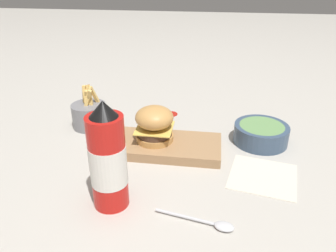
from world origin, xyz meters
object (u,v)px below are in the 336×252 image
(side_bowl, at_px, (261,133))
(ketchup_bottle, at_px, (108,160))
(fries_basket, at_px, (89,115))
(serving_board, at_px, (168,146))
(spoon, at_px, (211,223))
(burger, at_px, (154,124))

(side_bowl, bearing_deg, ketchup_bottle, -136.85)
(ketchup_bottle, height_order, fries_basket, ketchup_bottle)
(serving_board, height_order, spoon, serving_board)
(burger, relative_size, spoon, 0.63)
(serving_board, distance_m, spoon, 0.31)
(ketchup_bottle, bearing_deg, side_bowl, 43.15)
(serving_board, xyz_separation_m, fries_basket, (-0.27, 0.11, 0.03))
(side_bowl, relative_size, spoon, 0.94)
(burger, relative_size, side_bowl, 0.67)
(side_bowl, bearing_deg, serving_board, -161.95)
(serving_board, height_order, burger, burger)
(serving_board, height_order, side_bowl, side_bowl)
(spoon, bearing_deg, serving_board, 126.18)
(serving_board, distance_m, burger, 0.08)
(side_bowl, xyz_separation_m, spoon, (-0.13, -0.37, -0.02))
(burger, bearing_deg, ketchup_bottle, -101.33)
(fries_basket, bearing_deg, ketchup_bottle, -63.06)
(serving_board, height_order, fries_basket, fries_basket)
(fries_basket, height_order, spoon, fries_basket)
(ketchup_bottle, height_order, spoon, ketchup_bottle)
(fries_basket, relative_size, spoon, 0.83)
(serving_board, relative_size, spoon, 1.77)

